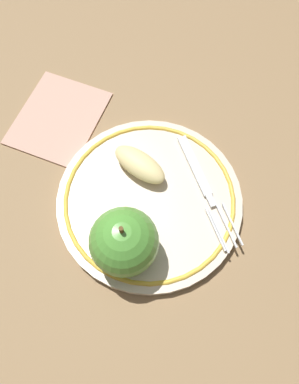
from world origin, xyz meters
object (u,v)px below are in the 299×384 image
(plate, at_px, (149,200))
(fork, at_px, (204,186))
(apple_red_whole, at_px, (124,242))
(apple_slice_front, at_px, (140,164))
(napkin_folded, at_px, (58,117))

(plate, height_order, fork, fork)
(apple_red_whole, xyz_separation_m, apple_slice_front, (0.05, -0.10, -0.03))
(plate, height_order, apple_slice_front, apple_slice_front)
(apple_red_whole, bearing_deg, plate, -78.95)
(apple_slice_front, bearing_deg, fork, 20.76)
(fork, bearing_deg, plate, -97.48)
(apple_red_whole, height_order, apple_slice_front, apple_red_whole)
(apple_red_whole, height_order, fork, apple_red_whole)
(fork, relative_size, napkin_folded, 1.07)
(plate, bearing_deg, napkin_folded, -11.37)
(apple_red_whole, xyz_separation_m, fork, (-0.04, -0.13, -0.04))
(plate, relative_size, apple_slice_front, 3.09)
(plate, xyz_separation_m, napkin_folded, (0.18, -0.04, -0.01))
(apple_red_whole, bearing_deg, apple_slice_front, -64.54)
(apple_slice_front, relative_size, fork, 0.53)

